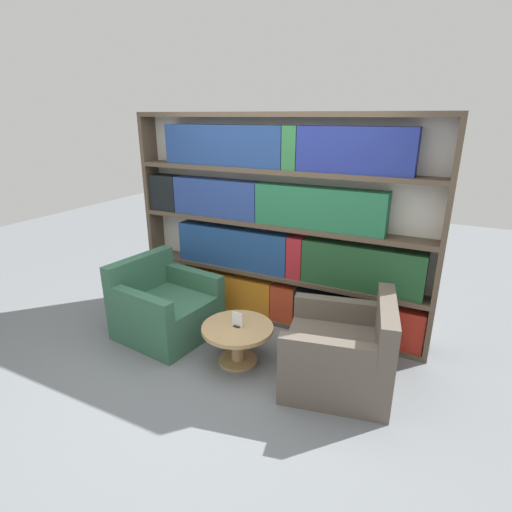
{
  "coord_description": "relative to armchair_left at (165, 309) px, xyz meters",
  "views": [
    {
      "loc": [
        1.69,
        -2.64,
        2.28
      ],
      "look_at": [
        0.03,
        0.66,
        0.97
      ],
      "focal_mm": 28.0,
      "sensor_mm": 36.0,
      "label": 1
    }
  ],
  "objects": [
    {
      "name": "armchair_left",
      "position": [
        0.0,
        0.0,
        0.0
      ],
      "size": [
        1.0,
        0.99,
        0.83
      ],
      "rotation": [
        0.0,
        0.0,
        1.45
      ],
      "color": "#336047",
      "rests_on": "ground_plane"
    },
    {
      "name": "bookshelf",
      "position": [
        0.97,
        0.83,
        0.83
      ],
      "size": [
        3.39,
        0.3,
        2.32
      ],
      "color": "silver",
      "rests_on": "ground_plane"
    },
    {
      "name": "ground_plane",
      "position": [
        0.95,
        -0.4,
        -0.29
      ],
      "size": [
        14.0,
        14.0,
        0.0
      ],
      "primitive_type": "plane",
      "color": "slate"
    },
    {
      "name": "armchair_right",
      "position": [
        1.96,
        0.0,
        0.0
      ],
      "size": [
        1.06,
        1.05,
        0.83
      ],
      "rotation": [
        0.0,
        0.0,
        -1.37
      ],
      "color": "brown",
      "rests_on": "ground_plane"
    },
    {
      "name": "coffee_table",
      "position": [
        0.98,
        -0.13,
        -0.01
      ],
      "size": [
        0.69,
        0.69,
        0.39
      ],
      "color": "tan",
      "rests_on": "ground_plane"
    },
    {
      "name": "table_sign",
      "position": [
        0.98,
        -0.13,
        0.16
      ],
      "size": [
        0.11,
        0.06,
        0.15
      ],
      "color": "black",
      "rests_on": "coffee_table"
    }
  ]
}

